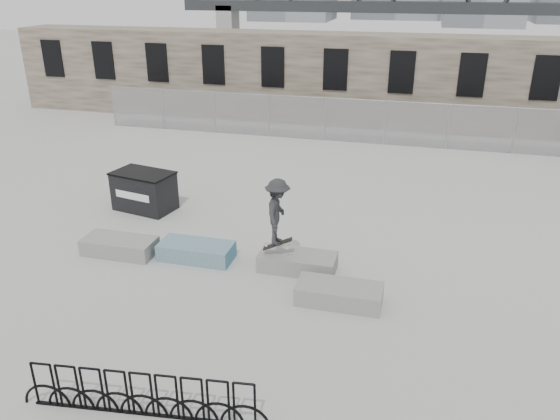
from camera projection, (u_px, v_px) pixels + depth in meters
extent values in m
plane|color=#B2B3AE|center=(240.00, 264.00, 14.61)|extent=(120.00, 120.00, 0.00)
cube|color=brown|center=(339.00, 79.00, 28.18)|extent=(36.00, 2.50, 4.50)
cube|color=black|center=(53.00, 58.00, 30.54)|extent=(1.20, 0.12, 2.00)
cube|color=black|center=(104.00, 60.00, 29.79)|extent=(1.20, 0.12, 2.00)
cube|color=black|center=(157.00, 63.00, 29.04)|extent=(1.20, 0.12, 2.00)
cube|color=black|center=(213.00, 65.00, 28.29)|extent=(1.20, 0.12, 2.00)
cube|color=black|center=(273.00, 67.00, 27.55)|extent=(1.20, 0.12, 2.00)
cube|color=black|center=(335.00, 70.00, 26.80)|extent=(1.20, 0.12, 2.00)
cube|color=black|center=(402.00, 72.00, 26.05)|extent=(1.20, 0.12, 2.00)
cube|color=black|center=(472.00, 75.00, 25.30)|extent=(1.20, 0.12, 2.00)
cube|color=black|center=(546.00, 78.00, 24.55)|extent=(1.20, 0.12, 2.00)
cylinder|color=gray|center=(113.00, 106.00, 27.91)|extent=(0.06, 0.06, 2.00)
cylinder|color=gray|center=(163.00, 109.00, 27.26)|extent=(0.06, 0.06, 2.00)
cylinder|color=gray|center=(214.00, 113.00, 26.62)|extent=(0.06, 0.06, 2.00)
cylinder|color=gray|center=(268.00, 116.00, 25.98)|extent=(0.06, 0.06, 2.00)
cylinder|color=gray|center=(325.00, 119.00, 25.34)|extent=(0.06, 0.06, 2.00)
cylinder|color=gray|center=(385.00, 123.00, 24.69)|extent=(0.06, 0.06, 2.00)
cylinder|color=gray|center=(448.00, 127.00, 24.05)|extent=(0.06, 0.06, 2.00)
cylinder|color=gray|center=(514.00, 131.00, 23.41)|extent=(0.06, 0.06, 2.00)
cube|color=#99999E|center=(325.00, 119.00, 25.34)|extent=(22.00, 0.02, 2.00)
cylinder|color=gray|center=(326.00, 98.00, 24.94)|extent=(22.00, 0.04, 0.04)
cube|color=gray|center=(120.00, 246.00, 15.07)|extent=(2.00, 0.90, 0.46)
cube|color=#2D471E|center=(119.00, 241.00, 15.01)|extent=(1.76, 0.66, 0.10)
cube|color=#2C6985|center=(196.00, 251.00, 14.79)|extent=(2.00, 0.90, 0.46)
cube|color=#2D471E|center=(196.00, 246.00, 14.73)|extent=(1.76, 0.66, 0.10)
cube|color=gray|center=(298.00, 262.00, 14.23)|extent=(2.00, 0.90, 0.46)
cube|color=#2D471E|center=(298.00, 256.00, 14.16)|extent=(1.76, 0.66, 0.10)
cube|color=gray|center=(339.00, 294.00, 12.79)|extent=(2.00, 0.90, 0.46)
cube|color=#2D471E|center=(339.00, 288.00, 12.72)|extent=(1.76, 0.66, 0.10)
cube|color=black|center=(144.00, 192.00, 17.84)|extent=(2.08, 1.49, 1.23)
cube|color=black|center=(142.00, 173.00, 17.60)|extent=(2.14, 1.54, 0.06)
cube|color=white|center=(132.00, 196.00, 17.34)|extent=(1.30, 0.28, 0.24)
cube|color=black|center=(144.00, 414.00, 9.56)|extent=(4.03, 0.53, 0.04)
torus|color=black|center=(44.00, 384.00, 9.62)|extent=(0.89, 0.15, 0.89)
torus|color=black|center=(68.00, 387.00, 9.56)|extent=(0.89, 0.15, 0.89)
torus|color=black|center=(93.00, 389.00, 9.50)|extent=(0.89, 0.15, 0.89)
torus|color=black|center=(117.00, 392.00, 9.45)|extent=(0.89, 0.15, 0.89)
torus|color=black|center=(142.00, 394.00, 9.39)|extent=(0.89, 0.15, 0.89)
torus|color=black|center=(167.00, 397.00, 9.33)|extent=(0.89, 0.15, 0.89)
torus|color=black|center=(193.00, 400.00, 9.27)|extent=(0.89, 0.15, 0.89)
torus|color=black|center=(218.00, 402.00, 9.22)|extent=(0.89, 0.15, 0.89)
torus|color=black|center=(244.00, 405.00, 9.16)|extent=(0.89, 0.15, 0.89)
cube|color=#2D3033|center=(486.00, 8.00, 59.63)|extent=(70.00, 3.00, 1.20)
cube|color=gray|center=(228.00, 22.00, 67.43)|extent=(2.00, 3.00, 4.00)
imported|color=#27272A|center=(278.00, 212.00, 13.59)|extent=(0.73, 1.16, 1.72)
cube|color=black|center=(278.00, 244.00, 13.94)|extent=(0.77, 0.30, 0.35)
cylinder|color=beige|center=(266.00, 245.00, 13.97)|extent=(0.06, 0.03, 0.06)
cylinder|color=beige|center=(268.00, 243.00, 14.09)|extent=(0.06, 0.03, 0.06)
cylinder|color=beige|center=(288.00, 248.00, 13.83)|extent=(0.06, 0.03, 0.06)
cylinder|color=beige|center=(289.00, 246.00, 13.96)|extent=(0.06, 0.03, 0.06)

